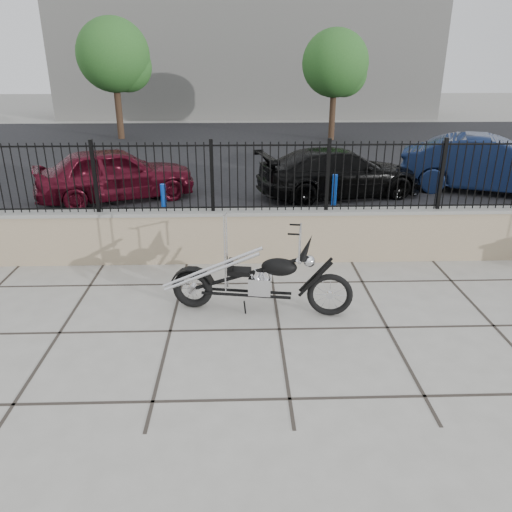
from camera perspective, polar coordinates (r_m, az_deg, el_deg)
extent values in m
plane|color=#99968E|center=(6.95, 2.69, -8.38)|extent=(90.00, 90.00, 0.00)
plane|color=black|center=(18.81, -0.23, 11.26)|extent=(30.00, 30.00, 0.00)
cube|color=gray|center=(9.02, 1.55, 2.35)|extent=(14.00, 0.36, 0.96)
cube|color=black|center=(8.71, 1.62, 9.05)|extent=(14.00, 0.08, 1.20)
cube|color=beige|center=(32.48, -1.00, 22.88)|extent=(22.00, 6.00, 8.00)
imported|color=#4B0A18|center=(13.48, -15.78, 9.06)|extent=(4.29, 2.91, 1.36)
imported|color=black|center=(13.49, 9.50, 9.38)|extent=(4.63, 2.71, 1.26)
imported|color=#101B3B|center=(15.10, 25.07, 9.44)|extent=(4.83, 3.16, 1.51)
cylinder|color=#0B4BAB|center=(10.90, -10.45, 5.56)|extent=(0.14, 0.14, 0.99)
cylinder|color=#0B1AAD|center=(11.82, 8.91, 6.89)|extent=(0.15, 0.15, 0.97)
cylinder|color=#382619|center=(23.74, -15.46, 16.27)|extent=(0.29, 0.29, 2.89)
sphere|color=#235E28|center=(23.65, -16.04, 21.59)|extent=(3.08, 3.08, 3.08)
cylinder|color=#382619|center=(22.89, 8.74, 16.26)|extent=(0.26, 0.26, 2.63)
sphere|color=#3B6626|center=(22.79, 9.05, 21.30)|extent=(2.80, 2.80, 2.80)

